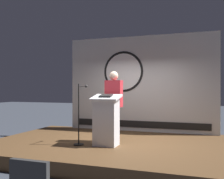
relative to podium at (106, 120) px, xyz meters
The scene contains 6 objects.
ground_plane 1.00m from the podium, 60.23° to the left, with size 40.00×40.00×0.00m, color #383D47.
stage_platform 0.87m from the podium, 60.23° to the left, with size 6.40×4.00×0.30m, color brown.
banner_display 2.44m from the podium, 84.36° to the left, with size 4.57×0.12×2.90m.
podium is the anchor object (origin of this frame).
speaker_person 0.57m from the podium, 87.77° to the left, with size 0.40×0.26×1.72m.
microphone_stand 0.63m from the podium, behind, with size 0.24×0.56×1.41m.
Camera 1 is at (1.92, -6.15, 1.61)m, focal length 43.04 mm.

